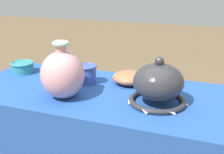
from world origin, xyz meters
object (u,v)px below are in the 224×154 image
(mosaic_tile_box, at_px, (62,67))
(vase_dome_bell, at_px, (158,85))
(cup_wide_teal, at_px, (23,67))
(cup_wide_cobalt, at_px, (87,74))
(vase_tall_bulbous, at_px, (62,74))
(bowl_shallow_terracotta, at_px, (129,78))

(mosaic_tile_box, bearing_deg, vase_dome_bell, -19.31)
(cup_wide_teal, bearing_deg, cup_wide_cobalt, -4.28)
(cup_wide_teal, bearing_deg, mosaic_tile_box, 13.94)
(mosaic_tile_box, height_order, cup_wide_cobalt, cup_wide_cobalt)
(vase_tall_bulbous, relative_size, vase_dome_bell, 0.99)
(cup_wide_teal, distance_m, cup_wide_cobalt, 0.41)
(vase_tall_bulbous, distance_m, cup_wide_cobalt, 0.20)
(mosaic_tile_box, relative_size, cup_wide_teal, 1.05)
(bowl_shallow_terracotta, height_order, cup_wide_teal, same)
(vase_tall_bulbous, bearing_deg, bowl_shallow_terracotta, 49.56)
(bowl_shallow_terracotta, xyz_separation_m, cup_wide_teal, (-0.60, -0.04, 0.00))
(mosaic_tile_box, bearing_deg, cup_wide_cobalt, -23.86)
(vase_tall_bulbous, xyz_separation_m, cup_wide_cobalt, (0.03, 0.19, -0.06))
(cup_wide_teal, bearing_deg, vase_dome_bell, -10.53)
(bowl_shallow_terracotta, distance_m, cup_wide_cobalt, 0.21)
(cup_wide_cobalt, bearing_deg, mosaic_tile_box, 156.02)
(vase_dome_bell, bearing_deg, bowl_shallow_terracotta, 133.85)
(vase_tall_bulbous, distance_m, mosaic_tile_box, 0.33)
(vase_dome_bell, bearing_deg, cup_wide_cobalt, 162.97)
(vase_dome_bell, bearing_deg, mosaic_tile_box, 160.57)
(vase_dome_bell, distance_m, mosaic_tile_box, 0.60)
(mosaic_tile_box, height_order, bowl_shallow_terracotta, mosaic_tile_box)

